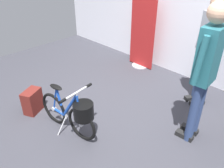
{
  "coord_description": "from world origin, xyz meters",
  "views": [
    {
      "loc": [
        1.9,
        -1.88,
        2.25
      ],
      "look_at": [
        -0.13,
        0.13,
        0.55
      ],
      "focal_mm": 36.81,
      "sensor_mm": 36.0,
      "label": 1
    }
  ],
  "objects_px": {
    "visitor_near_wall": "(209,46)",
    "backpack_on_floor": "(32,101)",
    "floor_banner_stand": "(142,38)",
    "folding_bike_foreground": "(73,113)",
    "visitor_browsing": "(206,68)"
  },
  "relations": [
    {
      "from": "visitor_near_wall",
      "to": "backpack_on_floor",
      "type": "relative_size",
      "value": 4.62
    },
    {
      "from": "floor_banner_stand",
      "to": "folding_bike_foreground",
      "type": "bearing_deg",
      "value": -72.9
    },
    {
      "from": "visitor_near_wall",
      "to": "visitor_browsing",
      "type": "bearing_deg",
      "value": -67.88
    },
    {
      "from": "backpack_on_floor",
      "to": "visitor_browsing",
      "type": "bearing_deg",
      "value": 31.44
    },
    {
      "from": "folding_bike_foreground",
      "to": "visitor_near_wall",
      "type": "height_order",
      "value": "visitor_near_wall"
    },
    {
      "from": "visitor_near_wall",
      "to": "visitor_browsing",
      "type": "xyz_separation_m",
      "value": [
        0.34,
        -0.83,
        0.05
      ]
    },
    {
      "from": "floor_banner_stand",
      "to": "backpack_on_floor",
      "type": "bearing_deg",
      "value": -93.82
    },
    {
      "from": "visitor_near_wall",
      "to": "backpack_on_floor",
      "type": "bearing_deg",
      "value": -129.37
    },
    {
      "from": "folding_bike_foreground",
      "to": "visitor_browsing",
      "type": "xyz_separation_m",
      "value": [
        1.17,
        1.1,
        0.69
      ]
    },
    {
      "from": "visitor_browsing",
      "to": "backpack_on_floor",
      "type": "relative_size",
      "value": 4.8
    },
    {
      "from": "floor_banner_stand",
      "to": "visitor_near_wall",
      "type": "relative_size",
      "value": 0.82
    },
    {
      "from": "folding_bike_foreground",
      "to": "backpack_on_floor",
      "type": "xyz_separation_m",
      "value": [
        -0.88,
        -0.15,
        -0.18
      ]
    },
    {
      "from": "backpack_on_floor",
      "to": "visitor_near_wall",
      "type": "bearing_deg",
      "value": 50.63
    },
    {
      "from": "visitor_near_wall",
      "to": "visitor_browsing",
      "type": "relative_size",
      "value": 0.96
    },
    {
      "from": "folding_bike_foreground",
      "to": "backpack_on_floor",
      "type": "distance_m",
      "value": 0.91
    }
  ]
}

